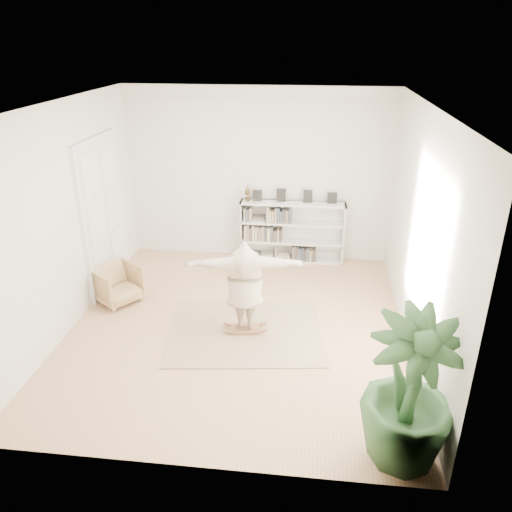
{
  "coord_description": "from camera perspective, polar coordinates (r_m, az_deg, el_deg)",
  "views": [
    {
      "loc": [
        1.14,
        -7.08,
        4.51
      ],
      "look_at": [
        0.26,
        0.4,
        1.13
      ],
      "focal_mm": 35.0,
      "sensor_mm": 36.0,
      "label": 1
    }
  ],
  "objects": [
    {
      "name": "rocker_board",
      "position": [
        8.29,
        -1.25,
        -8.28
      ],
      "size": [
        0.51,
        0.35,
        0.1
      ],
      "rotation": [
        0.0,
        0.0,
        0.13
      ],
      "color": "brown",
      "rests_on": "rug"
    },
    {
      "name": "armchair",
      "position": [
        9.41,
        -15.55,
        -3.12
      ],
      "size": [
        1.04,
        1.03,
        0.68
      ],
      "primitive_type": "imported",
      "rotation": [
        0.0,
        0.0,
        0.93
      ],
      "color": "tan",
      "rests_on": "floor"
    },
    {
      "name": "room_shell",
      "position": [
        10.14,
        0.22,
        18.48
      ],
      "size": [
        6.0,
        6.0,
        6.0
      ],
      "color": "silver",
      "rests_on": "floor"
    },
    {
      "name": "person",
      "position": [
        7.88,
        -1.3,
        -3.23
      ],
      "size": [
        1.93,
        0.74,
        1.53
      ],
      "primitive_type": "imported",
      "rotation": [
        0.0,
        0.0,
        3.27
      ],
      "color": "#C0A790",
      "rests_on": "rocker_board"
    },
    {
      "name": "bookshelf",
      "position": [
        10.64,
        4.1,
        2.72
      ],
      "size": [
        2.2,
        0.35,
        1.64
      ],
      "color": "silver",
      "rests_on": "floor"
    },
    {
      "name": "doors",
      "position": [
        9.73,
        -17.01,
        4.42
      ],
      "size": [
        0.09,
        1.78,
        2.92
      ],
      "color": "white",
      "rests_on": "floor"
    },
    {
      "name": "rug",
      "position": [
        8.32,
        -1.24,
        -8.61
      ],
      "size": [
        2.73,
        2.3,
        0.02
      ],
      "primitive_type": "cube",
      "rotation": [
        0.0,
        0.0,
        0.13
      ],
      "color": "tan",
      "rests_on": "floor"
    },
    {
      "name": "floor",
      "position": [
        8.48,
        -2.1,
        -8.03
      ],
      "size": [
        6.0,
        6.0,
        0.0
      ],
      "primitive_type": "plane",
      "color": "tan",
      "rests_on": "ground"
    },
    {
      "name": "houseplant",
      "position": [
        5.89,
        17.12,
        -14.54
      ],
      "size": [
        1.17,
        1.17,
        1.87
      ],
      "primitive_type": "imported",
      "rotation": [
        0.0,
        0.0,
        0.13
      ],
      "color": "#274B25",
      "rests_on": "floor"
    }
  ]
}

